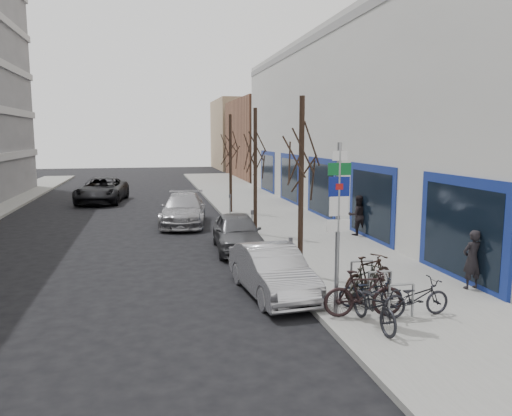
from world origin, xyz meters
name	(u,v)px	position (x,y,z in m)	size (l,w,h in m)	color
ground	(236,329)	(0.00, 0.00, 0.00)	(120.00, 120.00, 0.00)	black
sidewalk_east	(297,234)	(4.50, 10.00, 0.07)	(5.00, 70.00, 0.15)	slate
commercial_building	(471,125)	(17.00, 16.00, 5.00)	(20.00, 32.00, 10.00)	#B7B7B2
brick_building_far	(292,139)	(13.00, 40.00, 4.00)	(12.00, 14.00, 8.00)	brown
tan_building_far	(264,135)	(13.50, 55.00, 4.50)	(13.00, 12.00, 9.00)	#937A5B
highway_sign_pole	(338,219)	(2.40, -0.01, 2.46)	(0.55, 0.10, 4.20)	gray
bike_rack	(380,283)	(3.80, 0.60, 0.66)	(0.66, 2.26, 0.83)	gray
tree_near	(302,144)	(2.60, 3.50, 4.10)	(1.80, 1.80, 5.50)	black
tree_mid	(255,142)	(2.60, 10.00, 4.10)	(1.80, 1.80, 5.50)	black
tree_far	(230,140)	(2.60, 16.50, 4.10)	(1.80, 1.80, 5.50)	black
meter_front	(291,254)	(2.15, 3.00, 0.92)	(0.10, 0.08, 1.27)	gray
meter_mid	(252,223)	(2.15, 8.50, 0.92)	(0.10, 0.08, 1.27)	gray
meter_back	(230,204)	(2.15, 14.00, 0.92)	(0.10, 0.08, 1.27)	gray
bike_near_left	(374,302)	(2.95, -0.88, 0.72)	(0.57, 1.88, 1.15)	black
bike_near_right	(363,293)	(2.97, -0.26, 0.72)	(0.56, 1.88, 1.14)	black
bike_mid_curb	(371,289)	(3.41, 0.30, 0.62)	(0.47, 1.55, 0.95)	black
bike_mid_inner	(366,284)	(3.45, 0.67, 0.64)	(0.48, 1.60, 0.97)	black
bike_far_curb	(416,295)	(4.19, -0.49, 0.67)	(0.52, 1.72, 1.05)	black
bike_far_inner	(369,276)	(3.71, 1.04, 0.73)	(0.57, 1.91, 1.16)	black
parked_car_front	(272,271)	(1.40, 2.20, 0.68)	(1.43, 4.11, 1.36)	#A6A6AB
parked_car_mid	(237,232)	(1.40, 7.71, 0.71)	(1.68, 4.18, 1.43)	#4C4D51
parked_car_back	(183,209)	(-0.20, 13.81, 0.75)	(2.10, 5.17, 1.50)	#959599
lane_car	(102,190)	(-4.85, 23.23, 0.81)	(2.70, 5.86, 1.63)	black
pedestrian_near	(472,260)	(6.80, 1.14, 0.97)	(0.60, 0.39, 1.65)	black
pedestrian_far	(358,215)	(6.80, 8.84, 1.01)	(0.64, 0.43, 1.72)	black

